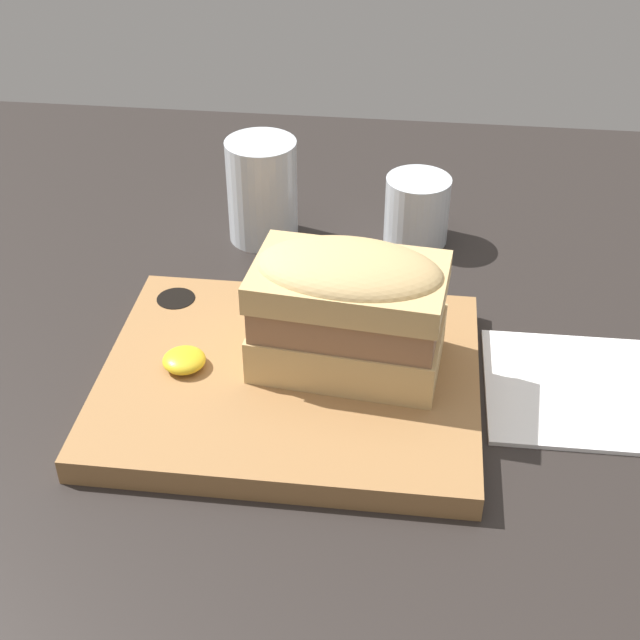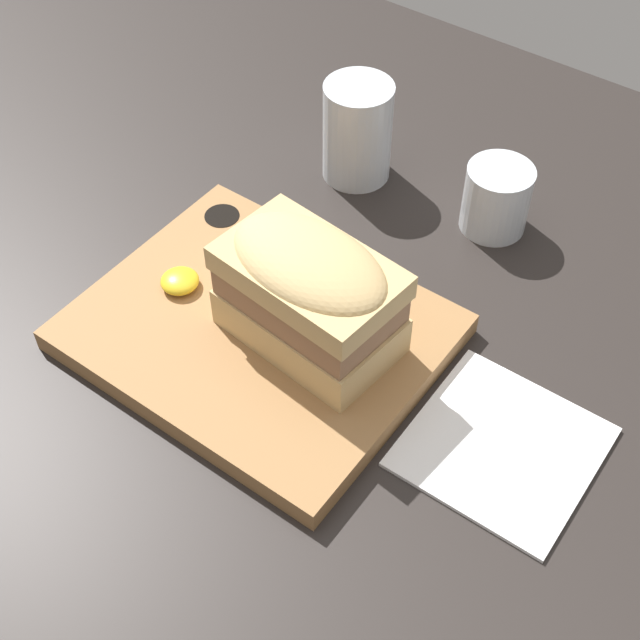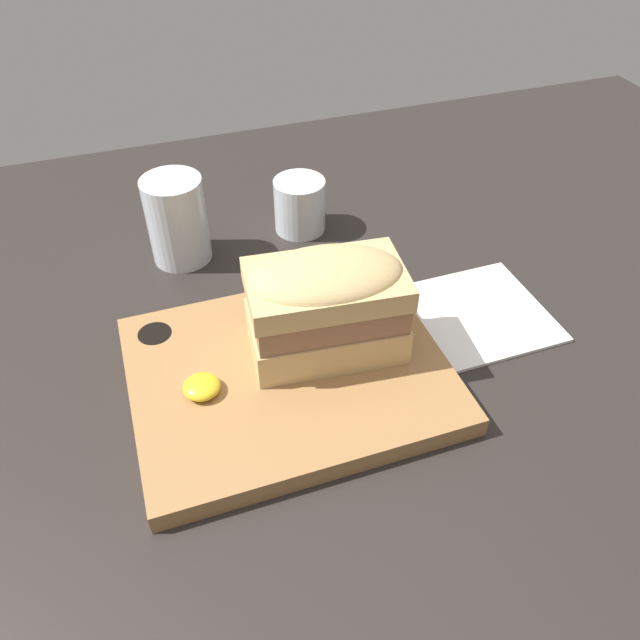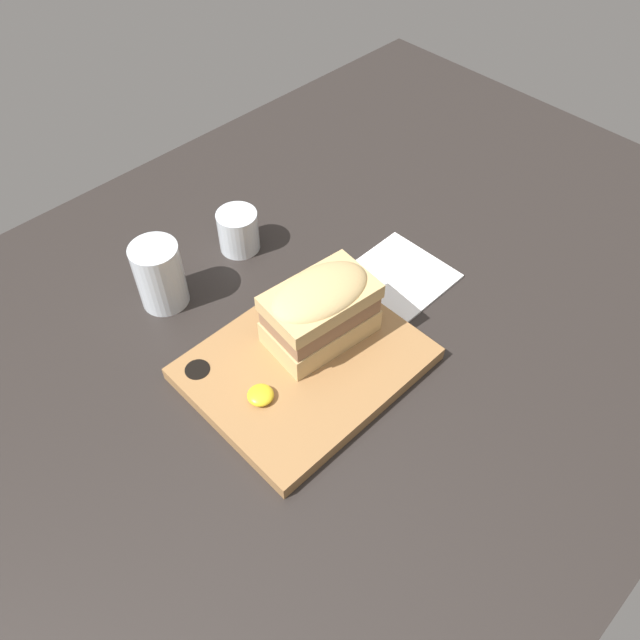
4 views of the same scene
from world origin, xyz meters
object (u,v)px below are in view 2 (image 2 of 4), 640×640
napkin (502,447)px  serving_board (258,331)px  water_glass (357,137)px  wine_glass (496,201)px  sandwich (309,291)px

napkin → serving_board: bearing=-173.6°
water_glass → wine_glass: size_ratio=1.53×
napkin → water_glass: bearing=143.6°
sandwich → water_glass: 25.80cm
napkin → wine_glass: bearing=120.8°
water_glass → napkin: bearing=-36.4°
sandwich → wine_glass: sandwich is taller
sandwich → napkin: bearing=3.2°
serving_board → napkin: (23.49, 2.62, -0.90)cm
water_glass → napkin: water_glass is taller
sandwich → napkin: 20.40cm
sandwich → wine_glass: 25.34cm
wine_glass → napkin: size_ratio=0.48×
sandwich → water_glass: sandwich is taller
wine_glass → napkin: (13.90, -23.35, -2.98)cm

